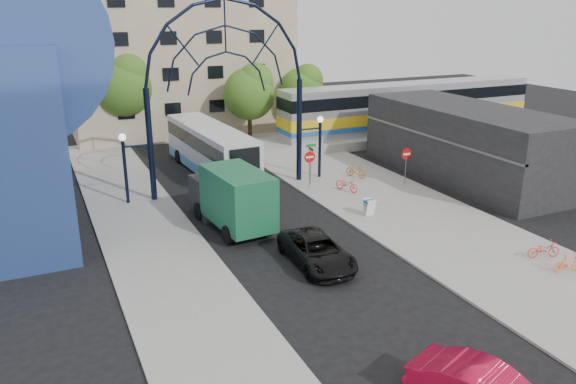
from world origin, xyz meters
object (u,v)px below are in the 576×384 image
stop_sign (310,160)px  tree_north_c (303,88)px  street_name_sign (311,156)px  bike_near_a (347,184)px  black_suv (317,251)px  bike_far_b (569,263)px  gateway_arch (226,58)px  city_bus (211,149)px  bike_near_b (356,170)px  tree_north_a (251,91)px  train_car (409,106)px  bike_far_a (544,249)px  do_not_enter_sign (406,158)px  green_truck (231,197)px  sandwich_board (369,205)px  tree_north_b (123,84)px

stop_sign → tree_north_c: (7.32, 15.93, 2.28)m
street_name_sign → bike_near_a: street_name_sign is taller
black_suv → bike_far_b: 11.36m
street_name_sign → bike_far_b: bearing=-74.3°
tree_north_c → bike_far_b: size_ratio=4.39×
stop_sign → gateway_arch: bearing=157.4°
city_bus → bike_near_b: (8.71, -5.78, -1.14)m
tree_north_a → black_suv: tree_north_a is taller
tree_north_c → train_car: bearing=-37.0°
gateway_arch → train_car: (20.00, 8.00, -5.66)m
bike_near_b → bike_far_a: bearing=-109.1°
do_not_enter_sign → bike_near_a: do_not_enter_sign is taller
train_car → city_bus: (-19.87, -3.47, -1.14)m
street_name_sign → green_truck: green_truck is taller
gateway_arch → bike_far_a: size_ratio=8.53×
black_suv → bike_near_b: (8.86, 11.07, -0.07)m
sandwich_board → bike_far_a: 9.46m
bike_near_a → stop_sign: bearing=118.6°
bike_near_a → bike_near_b: 3.20m
tree_north_a → tree_north_b: size_ratio=0.88×
green_truck → bike_far_a: (12.08, -10.32, -1.15)m
bike_far_a → do_not_enter_sign: bearing=12.8°
train_car → city_bus: size_ratio=2.02×
do_not_enter_sign → sandwich_board: size_ratio=2.51×
stop_sign → bike_far_b: size_ratio=1.69×
gateway_arch → sandwich_board: bearing=-55.1°
stop_sign → green_truck: (-6.82, -4.03, -0.30)m
tree_north_a → street_name_sign: bearing=-94.0°
stop_sign → city_bus: size_ratio=0.20×
stop_sign → city_bus: bearing=125.5°
do_not_enter_sign → train_car: train_car is taller
city_bus → sandwich_board: bearing=-69.6°
gateway_arch → green_truck: (-2.02, -6.04, -6.87)m
bike_near_b → sandwich_board: bearing=-139.3°
green_truck → black_suv: bearing=-77.5°
tree_north_a → city_bus: bearing=-129.0°
tree_north_a → city_bus: tree_north_a is taller
tree_north_b → green_truck: tree_north_b is taller
green_truck → bike_near_b: 11.93m
train_car → green_truck: train_car is taller
black_suv → bike_far_a: (10.08, -4.04, -0.16)m
sandwich_board → tree_north_b: size_ratio=0.12×
tree_north_a → city_bus: 9.93m
sandwich_board → train_car: size_ratio=0.04×
gateway_arch → bike_near_b: 11.94m
sandwich_board → bike_far_b: bearing=-66.9°
street_name_sign → city_bus: 7.81m
tree_north_a → bike_far_a: bearing=-82.1°
do_not_enter_sign → green_truck: bearing=-171.1°
gateway_arch → city_bus: bearing=88.3°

